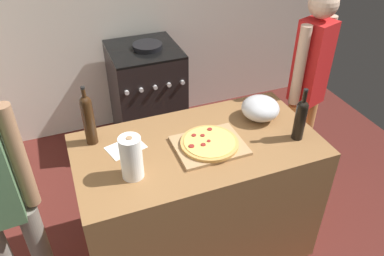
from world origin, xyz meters
The scene contains 11 objects.
ground_plane centered at (0.00, 1.25, -0.01)m, with size 4.71×3.10×0.02m, color #511E19.
counter centered at (0.04, 0.74, 0.45)m, with size 1.45×0.77×0.91m, color olive.
cutting_board centered at (0.10, 0.69, 0.92)m, with size 0.40×0.32×0.02m, color tan.
pizza centered at (0.09, 0.69, 0.94)m, with size 0.34×0.34×0.03m.
mixing_bowl centered at (0.52, 0.85, 0.99)m, with size 0.24×0.24×0.15m.
paper_towel_roll centered at (-0.38, 0.61, 1.03)m, with size 0.12×0.12×0.25m.
wine_bottle_clear centered at (0.62, 0.59, 1.05)m, with size 0.07×0.07×0.33m.
wine_bottle_dark centered at (-0.53, 0.99, 1.08)m, with size 0.07×0.07×0.37m.
recipe_sheet centered at (-0.36, 0.86, 0.91)m, with size 0.21×0.15×0.00m, color white.
stove centered at (0.09, 2.15, 0.47)m, with size 0.61×0.64×0.98m.
person_in_red centered at (1.04, 1.08, 0.93)m, with size 0.34×0.25×1.63m.
Camera 1 is at (-0.64, -0.92, 2.30)m, focal length 35.90 mm.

